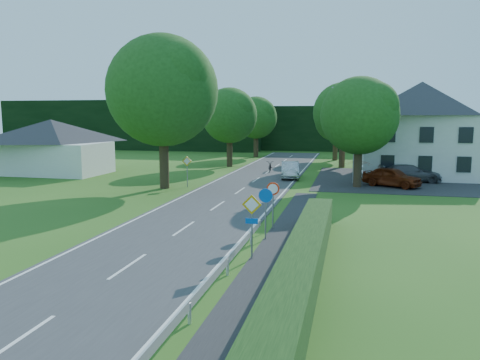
% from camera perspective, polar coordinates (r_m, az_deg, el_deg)
% --- Properties ---
extents(ground, '(160.00, 160.00, 0.00)m').
position_cam_1_polar(ground, '(13.55, -25.57, -17.45)').
color(ground, '#275317').
rests_on(ground, ground).
extents(road, '(7.00, 80.00, 0.04)m').
position_cam_1_polar(road, '(30.97, -1.72, -2.50)').
color(road, '#38393B').
rests_on(road, ground).
extents(footpath, '(1.50, 44.00, 0.04)m').
position_cam_1_polar(footpath, '(13.06, -1.39, -17.53)').
color(footpath, '#262628').
rests_on(footpath, ground).
extents(parking_pad, '(14.00, 16.00, 0.04)m').
position_cam_1_polar(parking_pad, '(42.95, 18.69, 0.02)').
color(parking_pad, '#262628').
rests_on(parking_pad, ground).
extents(line_edge_left, '(0.12, 80.00, 0.01)m').
position_cam_1_polar(line_edge_left, '(31.96, -7.36, -2.19)').
color(line_edge_left, white).
rests_on(line_edge_left, road).
extents(line_edge_right, '(0.12, 80.00, 0.01)m').
position_cam_1_polar(line_edge_right, '(30.29, 4.23, -2.71)').
color(line_edge_right, white).
rests_on(line_edge_right, road).
extents(line_centre, '(0.12, 80.00, 0.01)m').
position_cam_1_polar(line_centre, '(30.97, -1.72, -2.46)').
color(line_centre, white).
rests_on(line_centre, road).
extents(hedge_right, '(1.20, 30.00, 1.30)m').
position_cam_1_polar(hedge_right, '(10.74, 4.21, -19.75)').
color(hedge_right, black).
rests_on(hedge_right, ground).
extents(tree_main, '(9.40, 9.40, 11.64)m').
position_cam_1_polar(tree_main, '(36.20, -9.37, 8.14)').
color(tree_main, '#1F4A16').
rests_on(tree_main, ground).
extents(tree_left_far, '(7.00, 7.00, 8.58)m').
position_cam_1_polar(tree_left_far, '(51.09, -1.29, 6.44)').
color(tree_left_far, '#1F4A16').
rests_on(tree_left_far, ground).
extents(tree_right_far, '(7.40, 7.40, 9.09)m').
position_cam_1_polar(tree_right_far, '(51.41, 12.43, 6.55)').
color(tree_right_far, '#1F4A16').
rests_on(tree_right_far, ground).
extents(tree_left_back, '(6.60, 6.60, 8.07)m').
position_cam_1_polar(tree_left_back, '(62.67, 1.96, 6.48)').
color(tree_left_back, '#1F4A16').
rests_on(tree_left_back, ground).
extents(tree_right_back, '(6.20, 6.20, 7.56)m').
position_cam_1_polar(tree_right_back, '(59.45, 11.59, 6.00)').
color(tree_right_back, '#1F4A16').
rests_on(tree_right_back, ground).
extents(tree_right_mid, '(7.00, 7.00, 8.58)m').
position_cam_1_polar(tree_right_mid, '(37.42, 14.30, 5.64)').
color(tree_right_mid, '#1F4A16').
rests_on(tree_right_mid, ground).
extents(treeline_left, '(44.00, 6.00, 8.00)m').
position_cam_1_polar(treeline_left, '(79.96, -13.39, 6.57)').
color(treeline_left, black).
rests_on(treeline_left, ground).
extents(treeline_right, '(30.00, 5.00, 7.00)m').
position_cam_1_polar(treeline_right, '(75.42, 13.53, 6.11)').
color(treeline_right, black).
rests_on(treeline_right, ground).
extents(bungalow_left, '(11.00, 6.50, 5.20)m').
position_cam_1_polar(bungalow_left, '(48.41, -21.96, 3.91)').
color(bungalow_left, silver).
rests_on(bungalow_left, ground).
extents(house_white, '(10.60, 8.40, 8.60)m').
position_cam_1_polar(house_white, '(45.81, 21.10, 5.88)').
color(house_white, silver).
rests_on(house_white, ground).
extents(streetlight, '(2.03, 0.18, 8.00)m').
position_cam_1_polar(streetlight, '(39.41, 13.63, 6.02)').
color(streetlight, gray).
rests_on(streetlight, ground).
extents(sign_priority_right, '(0.78, 0.09, 2.59)m').
position_cam_1_polar(sign_priority_right, '(18.17, 1.45, -4.26)').
color(sign_priority_right, gray).
rests_on(sign_priority_right, ground).
extents(sign_roundabout, '(0.64, 0.08, 2.37)m').
position_cam_1_polar(sign_roundabout, '(21.08, 3.15, -2.90)').
color(sign_roundabout, gray).
rests_on(sign_roundabout, ground).
extents(sign_speed_limit, '(0.64, 0.11, 2.37)m').
position_cam_1_polar(sign_speed_limit, '(22.99, 4.04, -1.75)').
color(sign_speed_limit, gray).
rests_on(sign_speed_limit, ground).
extents(sign_priority_left, '(0.78, 0.09, 2.44)m').
position_cam_1_polar(sign_priority_left, '(36.78, -6.48, 1.78)').
color(sign_priority_left, gray).
rests_on(sign_priority_left, ground).
extents(moving_car, '(2.15, 4.56, 1.44)m').
position_cam_1_polar(moving_car, '(41.95, 6.12, 1.23)').
color(moving_car, '#B5B5BA').
rests_on(moving_car, road).
extents(motorcycle, '(0.95, 2.12, 1.08)m').
position_cam_1_polar(motorcycle, '(46.51, 3.72, 1.69)').
color(motorcycle, black).
rests_on(motorcycle, road).
extents(parked_car_red, '(4.83, 3.73, 1.53)m').
position_cam_1_polar(parked_car_red, '(38.56, 18.02, 0.37)').
color(parked_car_red, '#65200B').
rests_on(parked_car_red, parking_pad).
extents(parked_car_silver_a, '(4.82, 3.49, 1.51)m').
position_cam_1_polar(parked_car_silver_a, '(44.05, 17.06, 1.29)').
color(parked_car_silver_a, '#BCBBC0').
rests_on(parked_car_silver_a, parking_pad).
extents(parked_car_grey, '(5.19, 2.46, 1.46)m').
position_cam_1_polar(parked_car_grey, '(41.96, 20.00, 0.81)').
color(parked_car_grey, '#4F4F54').
rests_on(parked_car_grey, parking_pad).
extents(parked_car_silver_b, '(5.63, 2.68, 1.55)m').
position_cam_1_polar(parked_car_silver_b, '(43.79, 22.56, 1.02)').
color(parked_car_silver_b, silver).
rests_on(parked_car_silver_b, parking_pad).
extents(parasol, '(2.62, 2.65, 1.93)m').
position_cam_1_polar(parasol, '(39.72, 14.24, 1.01)').
color(parasol, '#C83B10').
rests_on(parasol, parking_pad).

